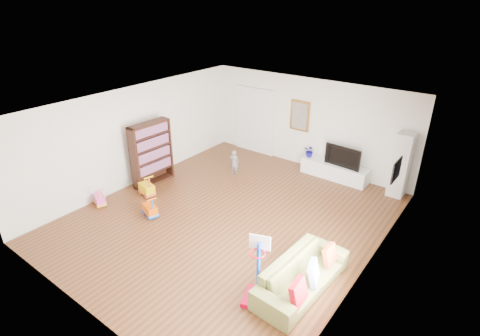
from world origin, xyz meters
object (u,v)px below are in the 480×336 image
Objects in this scene: media_console at (334,171)px; sofa at (302,275)px; basketball_hoop at (256,272)px; bookshelf at (152,154)px.

sofa reaches higher than media_console.
basketball_hoop is at bearing 149.46° from sofa.
bookshelf is 5.23m from basketball_hoop.
media_console is 4.75m from sofa.
bookshelf is at bearing 138.55° from basketball_hoop.
bookshelf is at bearing -138.90° from media_console.
sofa is at bearing -71.85° from media_console.
media_console is 1.09× the size of bookshelf.
media_console is at bearing 80.24° from basketball_hoop.
bookshelf is at bearing 80.63° from sofa.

